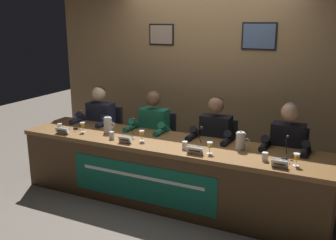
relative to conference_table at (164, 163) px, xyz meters
name	(u,v)px	position (x,y,z in m)	size (l,w,h in m)	color
ground_plane	(168,200)	(0.00, 0.11, -0.51)	(12.00, 12.00, 0.00)	#70665B
wall_back_panelled	(208,77)	(0.00, 1.42, 0.79)	(4.84, 0.14, 2.60)	#937047
conference_table	(164,163)	(0.00, 0.00, 0.00)	(3.64, 0.78, 0.73)	brown
chair_far_left	(107,139)	(-1.25, 0.69, -0.08)	(0.44, 0.45, 0.89)	black
panelist_far_left	(98,124)	(-1.25, 0.49, 0.19)	(0.51, 0.48, 1.21)	black
nameplate_far_left	(62,131)	(-1.28, -0.18, 0.27)	(0.18, 0.06, 0.08)	white
juice_glass_far_left	(83,125)	(-1.10, -0.02, 0.31)	(0.06, 0.06, 0.12)	white
water_cup_far_left	(60,127)	(-1.42, -0.07, 0.26)	(0.06, 0.06, 0.08)	silver
microphone_far_left	(77,123)	(-1.27, 0.09, 0.30)	(0.06, 0.17, 0.22)	black
chair_center_left	(158,147)	(-0.41, 0.69, -0.08)	(0.44, 0.45, 0.89)	black
panelist_center_left	(151,131)	(-0.41, 0.49, 0.19)	(0.51, 0.48, 1.21)	black
nameplate_center_left	(125,139)	(-0.40, -0.16, 0.27)	(0.15, 0.06, 0.08)	white
juice_glass_center_left	(142,134)	(-0.27, -0.02, 0.31)	(0.06, 0.06, 0.12)	white
water_cup_center_left	(112,136)	(-0.63, -0.09, 0.26)	(0.06, 0.06, 0.08)	silver
microphone_center_left	(130,131)	(-0.46, 0.05, 0.30)	(0.06, 0.17, 0.22)	black
chair_center_right	(218,156)	(0.42, 0.69, -0.08)	(0.44, 0.45, 0.89)	black
panelist_center_right	(213,140)	(0.42, 0.49, 0.19)	(0.51, 0.48, 1.21)	black
nameplate_center_right	(195,150)	(0.44, -0.16, 0.27)	(0.18, 0.06, 0.08)	white
juice_glass_center_right	(210,146)	(0.57, -0.08, 0.31)	(0.06, 0.06, 0.12)	white
water_cup_center_right	(185,146)	(0.28, -0.06, 0.26)	(0.06, 0.06, 0.08)	silver
microphone_center_right	(199,141)	(0.40, 0.06, 0.30)	(0.06, 0.17, 0.22)	black
chair_far_right	(287,167)	(1.26, 0.69, -0.08)	(0.44, 0.45, 0.89)	black
panelist_far_right	(286,150)	(1.26, 0.49, 0.19)	(0.51, 0.48, 1.21)	black
nameplate_far_right	(280,164)	(1.30, -0.16, 0.27)	(0.15, 0.06, 0.08)	white
juice_glass_far_right	(296,157)	(1.43, -0.05, 0.31)	(0.06, 0.06, 0.12)	white
water_cup_far_right	(265,157)	(1.13, -0.04, 0.26)	(0.06, 0.06, 0.08)	silver
microphone_far_right	(286,151)	(1.30, 0.12, 0.30)	(0.06, 0.17, 0.22)	black
water_pitcher_left_side	(108,125)	(-0.82, 0.11, 0.32)	(0.15, 0.10, 0.21)	silver
water_pitcher_right_side	(241,141)	(0.82, 0.19, 0.32)	(0.15, 0.10, 0.21)	silver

